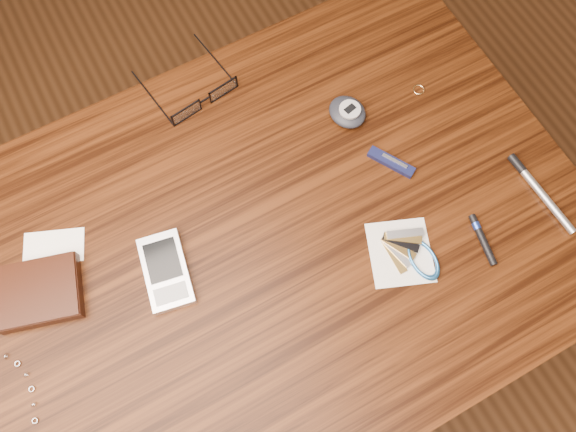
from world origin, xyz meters
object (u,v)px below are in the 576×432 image
object	(u,v)px
eyeglasses	(203,98)
silver_pen	(536,187)
pda_phone	(166,271)
notepad_keys	(411,254)
desk	(265,260)
wallet_and_card	(39,291)
pocket_knife	(391,162)
pedometer	(347,112)

from	to	relation	value
eyeglasses	silver_pen	world-z (taller)	eyeglasses
pda_phone	notepad_keys	world-z (taller)	pda_phone
desk	wallet_and_card	size ratio (longest dim) A/B	6.02
wallet_and_card	pocket_knife	world-z (taller)	wallet_and_card
eyeglasses	notepad_keys	bearing A→B (deg)	-67.73
wallet_and_card	silver_pen	distance (m)	0.77
pda_phone	silver_pen	size ratio (longest dim) A/B	0.83
wallet_and_card	notepad_keys	size ratio (longest dim) A/B	1.27
silver_pen	pedometer	bearing A→B (deg)	127.05
pocket_knife	wallet_and_card	bearing A→B (deg)	173.36
wallet_and_card	pda_phone	world-z (taller)	wallet_and_card
eyeglasses	pda_phone	distance (m)	0.30
eyeglasses	notepad_keys	distance (m)	0.42
pda_phone	eyeglasses	bearing A→B (deg)	53.88
pda_phone	pocket_knife	size ratio (longest dim) A/B	1.64
wallet_and_card	pocket_knife	distance (m)	0.57
wallet_and_card	pocket_knife	xyz separation A→B (m)	(0.56, -0.07, -0.01)
eyeglasses	pocket_knife	xyz separation A→B (m)	(0.22, -0.25, -0.01)
pda_phone	notepad_keys	size ratio (longest dim) A/B	0.97
eyeglasses	silver_pen	distance (m)	0.56
wallet_and_card	desk	bearing A→B (deg)	-14.54
pocket_knife	eyeglasses	bearing A→B (deg)	131.17
pedometer	pocket_knife	bearing A→B (deg)	-81.27
pedometer	silver_pen	world-z (taller)	pedometer
silver_pen	eyeglasses	bearing A→B (deg)	134.96
eyeglasses	pedometer	xyz separation A→B (m)	(0.20, -0.14, -0.00)
wallet_and_card	silver_pen	xyz separation A→B (m)	(0.74, -0.21, -0.01)
pedometer	notepad_keys	bearing A→B (deg)	-98.62
desk	notepad_keys	bearing A→B (deg)	-34.09
pda_phone	notepad_keys	bearing A→B (deg)	-24.35
wallet_and_card	eyeglasses	world-z (taller)	eyeglasses
pedometer	notepad_keys	size ratio (longest dim) A/B	0.58
desk	pedometer	xyz separation A→B (m)	(0.23, 0.13, 0.11)
pda_phone	pedometer	xyz separation A→B (m)	(0.37, 0.10, 0.00)
desk	pocket_knife	distance (m)	0.27
pedometer	notepad_keys	world-z (taller)	pedometer
pda_phone	pedometer	size ratio (longest dim) A/B	1.67
pedometer	desk	bearing A→B (deg)	-150.55
desk	silver_pen	xyz separation A→B (m)	(0.42, -0.13, 0.11)
wallet_and_card	silver_pen	size ratio (longest dim) A/B	1.09
pedometer	pocket_knife	xyz separation A→B (m)	(0.02, -0.11, -0.01)
pda_phone	pocket_knife	bearing A→B (deg)	-1.03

